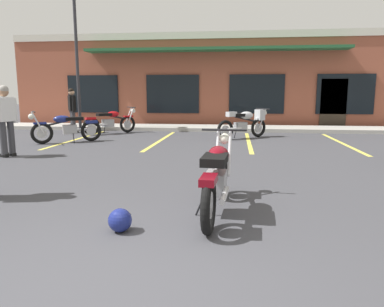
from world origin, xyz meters
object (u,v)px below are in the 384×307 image
(helmet_on_pavement, at_px, (120,220))
(motorcycle_foreground_classic, at_px, (217,176))
(motorcycle_blue_standard, at_px, (111,121))
(person_in_shorts_foreground, at_px, (6,117))
(person_in_black_shirt, at_px, (72,108))
(parking_lot_lamp_post, at_px, (75,40))
(motorcycle_silver_naked, at_px, (245,122))
(motorcycle_red_sportbike, at_px, (66,127))

(helmet_on_pavement, bearing_deg, motorcycle_foreground_classic, 38.14)
(motorcycle_foreground_classic, bearing_deg, motorcycle_blue_standard, 117.19)
(person_in_shorts_foreground, bearing_deg, person_in_black_shirt, 98.72)
(motorcycle_blue_standard, relative_size, person_in_black_shirt, 0.99)
(helmet_on_pavement, xyz_separation_m, parking_lot_lamp_post, (-4.94, 10.08, 3.37))
(person_in_black_shirt, relative_size, person_in_shorts_foreground, 1.00)
(motorcycle_foreground_classic, height_order, motorcycle_blue_standard, same)
(motorcycle_blue_standard, bearing_deg, motorcycle_foreground_classic, -62.81)
(motorcycle_blue_standard, xyz_separation_m, person_in_black_shirt, (-1.54, 0.16, 0.49))
(motorcycle_foreground_classic, distance_m, parking_lot_lamp_post, 11.44)
(motorcycle_foreground_classic, height_order, person_in_shorts_foreground, person_in_shorts_foreground)
(person_in_black_shirt, height_order, person_in_shorts_foreground, same)
(motorcycle_foreground_classic, height_order, parking_lot_lamp_post, parking_lot_lamp_post)
(person_in_shorts_foreground, bearing_deg, motorcycle_silver_naked, 37.33)
(person_in_black_shirt, bearing_deg, motorcycle_red_sportbike, -68.99)
(motorcycle_foreground_classic, height_order, motorcycle_silver_naked, same)
(motorcycle_red_sportbike, relative_size, person_in_shorts_foreground, 1.09)
(motorcycle_foreground_classic, distance_m, motorcycle_blue_standard, 9.61)
(person_in_shorts_foreground, bearing_deg, motorcycle_foreground_classic, -34.13)
(motorcycle_foreground_classic, height_order, helmet_on_pavement, motorcycle_foreground_classic)
(motorcycle_silver_naked, bearing_deg, motorcycle_blue_standard, 171.20)
(motorcycle_silver_naked, relative_size, motorcycle_blue_standard, 1.05)
(motorcycle_silver_naked, xyz_separation_m, helmet_on_pavement, (-1.54, -8.58, -0.40))
(person_in_shorts_foreground, bearing_deg, motorcycle_blue_standard, 81.78)
(motorcycle_blue_standard, bearing_deg, person_in_shorts_foreground, -98.22)
(motorcycle_blue_standard, height_order, parking_lot_lamp_post, parking_lot_lamp_post)
(motorcycle_foreground_classic, xyz_separation_m, person_in_black_shirt, (-5.93, 8.71, 0.49))
(motorcycle_red_sportbike, distance_m, motorcycle_silver_naked, 5.71)
(person_in_shorts_foreground, bearing_deg, parking_lot_lamp_post, 98.02)
(motorcycle_red_sportbike, bearing_deg, person_in_black_shirt, 111.01)
(person_in_shorts_foreground, distance_m, helmet_on_pavement, 5.98)
(motorcycle_red_sportbike, distance_m, motorcycle_blue_standard, 2.57)
(motorcycle_foreground_classic, relative_size, motorcycle_blue_standard, 1.27)
(motorcycle_foreground_classic, distance_m, helmet_on_pavement, 1.32)
(person_in_shorts_foreground, xyz_separation_m, parking_lot_lamp_post, (-0.82, 5.81, 2.55))
(motorcycle_red_sportbike, distance_m, parking_lot_lamp_post, 4.57)
(motorcycle_blue_standard, relative_size, parking_lot_lamp_post, 0.30)
(person_in_black_shirt, distance_m, helmet_on_pavement, 10.73)
(motorcycle_silver_naked, relative_size, parking_lot_lamp_post, 0.32)
(motorcycle_blue_standard, relative_size, helmet_on_pavement, 6.40)
(motorcycle_blue_standard, distance_m, parking_lot_lamp_post, 3.49)
(parking_lot_lamp_post, bearing_deg, helmet_on_pavement, -63.90)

